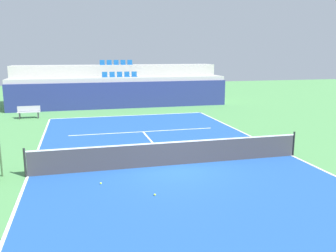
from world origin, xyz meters
name	(u,v)px	position (x,y,z in m)	size (l,w,h in m)	color
ground_plane	(172,165)	(0.00, 0.00, 0.00)	(80.00, 80.00, 0.00)	#4C8C4C
court_surface	(172,165)	(0.00, 0.00, 0.01)	(11.00, 24.00, 0.01)	#1E4C99
baseline_far	(129,116)	(0.00, 11.95, 0.01)	(11.00, 0.10, 0.00)	white
sideline_left	(28,177)	(-5.45, 0.00, 0.01)	(0.10, 24.00, 0.00)	white
sideline_right	(292,156)	(5.45, 0.00, 0.01)	(0.10, 24.00, 0.00)	white
service_line_far	(143,132)	(0.00, 6.40, 0.01)	(8.26, 0.10, 0.00)	white
centre_service_line	(155,145)	(0.00, 3.20, 0.01)	(0.10, 6.40, 0.00)	white
back_wall	(122,95)	(0.00, 15.54, 1.07)	(17.81, 0.30, 2.13)	navy
stands_tier_lower	(120,92)	(0.00, 16.89, 1.23)	(17.81, 2.40, 2.46)	#9E9E99
stands_tier_upper	(117,84)	(0.00, 19.29, 1.70)	(17.81, 2.40, 3.40)	#9E9E99
seating_row_lower	(120,75)	(0.00, 16.98, 2.59)	(2.92, 0.44, 0.44)	#145193
seating_row_upper	(116,63)	(0.00, 19.38, 3.52)	(2.92, 0.44, 0.44)	#145193
tennis_net	(172,153)	(0.00, 0.00, 0.51)	(11.08, 0.08, 1.07)	black
player_bench	(29,111)	(-6.84, 12.61, 0.51)	(1.50, 0.40, 0.85)	#99999E
tennis_ball_0	(155,195)	(-1.33, -2.87, 0.04)	(0.07, 0.07, 0.07)	#CCE033
tennis_ball_1	(101,183)	(-2.92, -1.43, 0.04)	(0.07, 0.07, 0.07)	#CCE033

